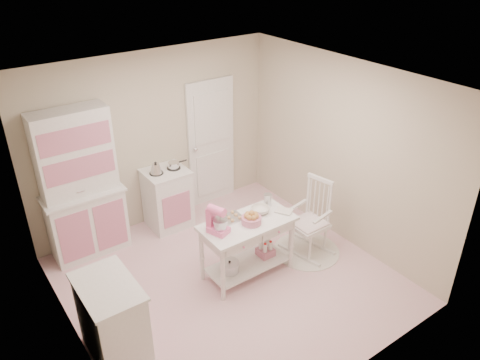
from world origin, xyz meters
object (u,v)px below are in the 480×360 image
rocking_chair (309,218)px  base_cabinet (113,320)px  bread_basket (251,220)px  hutch (81,185)px  stove (168,198)px  stand_mixer (218,220)px  work_table (247,248)px

rocking_chair → base_cabinet: bearing=171.6°
bread_basket → hutch: bearing=131.1°
stove → stand_mixer: (-0.14, -1.61, 0.51)m
stand_mixer → bread_basket: stand_mixer is taller
stove → stand_mixer: bearing=-94.8°
rocking_chair → bread_basket: 0.98m
hutch → stove: bearing=-2.4°
hutch → work_table: (1.48, -1.68, -0.64)m
rocking_chair → bread_basket: bearing=165.2°
hutch → stove: size_ratio=2.26×
work_table → stand_mixer: stand_mixer is taller
base_cabinet → rocking_chair: (2.86, 0.14, 0.09)m
work_table → hutch: bearing=131.5°
rocking_chair → bread_basket: rocking_chair is taller
hutch → base_cabinet: bearing=-102.4°
hutch → bread_basket: hutch is taller
hutch → stand_mixer: 1.97m
stand_mixer → bread_basket: (0.44, -0.07, -0.12)m
rocking_chair → work_table: size_ratio=0.92×
hutch → base_cabinet: size_ratio=2.26×
work_table → stand_mixer: bearing=177.3°
stove → bread_basket: size_ratio=3.68×
work_table → base_cabinet: bearing=-172.5°
stand_mixer → base_cabinet: bearing=170.3°
base_cabinet → bread_basket: 1.98m
stove → base_cabinet: 2.48m
stove → work_table: stove is taller
stand_mixer → bread_basket: bearing=-29.1°
rocking_chair → stand_mixer: bearing=163.4°
hutch → rocking_chair: hutch is taller
rocking_chair → stand_mixer: size_ratio=3.24×
hutch → base_cabinet: (-0.42, -1.93, -0.58)m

